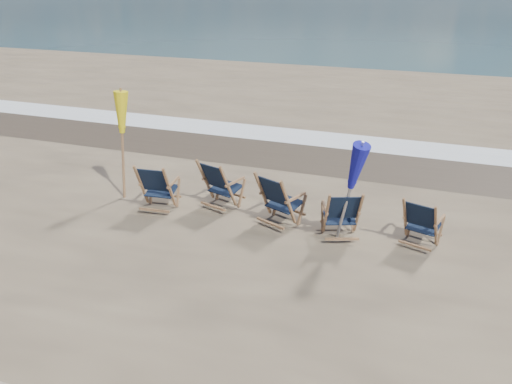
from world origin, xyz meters
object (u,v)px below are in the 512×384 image
umbrella_yellow (119,119)px  beach_chair_1 (228,188)px  beach_chair_2 (288,205)px  beach_chair_3 (358,215)px  umbrella_blue (350,166)px  beach_chair_0 (169,190)px  beach_chair_4 (436,228)px

umbrella_yellow → beach_chair_1: bearing=-1.2°
beach_chair_2 → beach_chair_3: bearing=-154.5°
beach_chair_1 → umbrella_yellow: umbrella_yellow is taller
umbrella_yellow → umbrella_blue: umbrella_yellow is taller
beach_chair_0 → beach_chair_4: beach_chair_0 is taller
beach_chair_0 → umbrella_blue: bearing=173.4°
beach_chair_2 → umbrella_yellow: 3.91m
beach_chair_0 → umbrella_yellow: size_ratio=0.47×
beach_chair_3 → umbrella_blue: (-0.20, -0.17, 0.97)m
beach_chair_4 → umbrella_yellow: (-6.29, 0.33, 1.24)m
beach_chair_0 → beach_chair_4: bearing=175.8°
umbrella_yellow → umbrella_blue: 4.83m
beach_chair_0 → beach_chair_4: size_ratio=1.10×
beach_chair_2 → umbrella_blue: size_ratio=0.55×
beach_chair_1 → beach_chair_3: size_ratio=1.06×
beach_chair_0 → beach_chair_2: beach_chair_2 is taller
beach_chair_1 → beach_chair_4: beach_chair_1 is taller
beach_chair_2 → umbrella_yellow: bearing=16.2°
umbrella_yellow → umbrella_blue: size_ratio=1.13×
beach_chair_1 → beach_chair_4: (3.92, -0.28, -0.06)m
beach_chair_1 → umbrella_yellow: 2.66m
beach_chair_3 → umbrella_blue: 1.01m
umbrella_blue → beach_chair_3: bearing=41.4°
beach_chair_0 → umbrella_yellow: (-1.30, 0.47, 1.19)m
beach_chair_0 → umbrella_yellow: umbrella_yellow is taller
beach_chair_2 → beach_chair_4: (2.58, 0.08, -0.07)m
beach_chair_3 → umbrella_yellow: bearing=-24.0°
beach_chair_2 → beach_chair_3: beach_chair_2 is taller
beach_chair_0 → beach_chair_1: bearing=-164.7°
umbrella_yellow → beach_chair_0: bearing=-19.8°
beach_chair_0 → umbrella_blue: 3.62m
beach_chair_4 → beach_chair_1: bearing=13.0°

